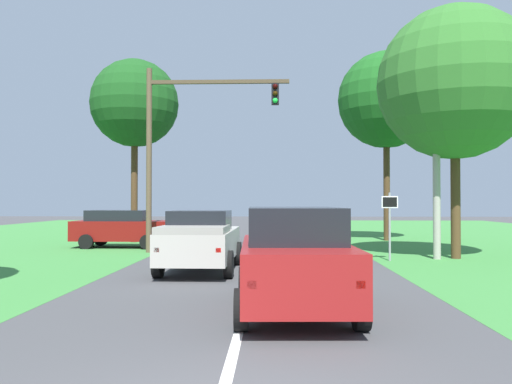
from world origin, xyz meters
name	(u,v)px	position (x,y,z in m)	size (l,w,h in m)	color
ground_plane	(252,281)	(0.00, 9.68, 0.00)	(120.00, 120.00, 0.00)	#424244
red_suv_near	(294,258)	(1.00, 5.75, 1.07)	(2.41, 4.72, 2.07)	maroon
pickup_truck_lead	(201,240)	(-1.68, 11.54, 0.98)	(2.32, 5.01, 1.91)	#B7B2A8
traffic_light	(183,133)	(-3.27, 17.43, 5.13)	(6.16, 0.40, 7.94)	brown
keep_moving_sign	(390,217)	(4.88, 14.58, 1.61)	(0.60, 0.09, 2.52)	gray
oak_tree_right	(455,83)	(7.59, 15.45, 6.75)	(5.90, 5.90, 9.71)	#4C351E
crossing_suv_far	(122,228)	(-6.60, 19.77, 0.94)	(4.66, 2.18, 1.77)	maroon
utility_pole_right	(436,152)	(6.80, 15.23, 4.07)	(0.28, 0.28, 8.14)	#9E998E
extra_tree_1	(386,100)	(6.97, 24.53, 7.89)	(5.43, 5.43, 10.62)	#4C351E
extra_tree_2	(135,104)	(-6.91, 23.00, 7.48)	(4.73, 4.73, 9.88)	#4C351E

